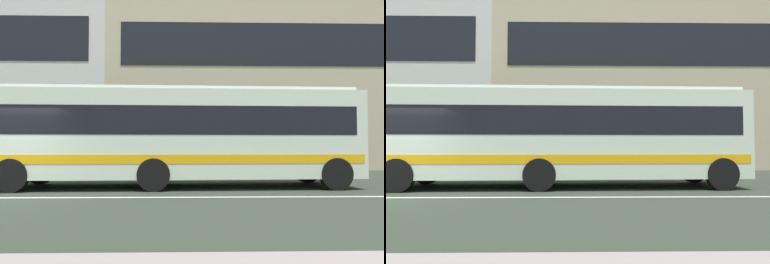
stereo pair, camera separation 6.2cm
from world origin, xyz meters
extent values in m
cube|color=#2D612B|center=(0.78, 6.32, 0.60)|extent=(16.00, 1.10, 1.19)
cube|color=#C1B093|center=(11.77, 15.07, 6.15)|extent=(22.42, 9.19, 12.29)
cube|color=black|center=(11.77, 10.46, 7.13)|extent=(20.62, 0.04, 2.46)
cube|color=silver|center=(4.76, 2.48, 1.74)|extent=(11.90, 2.99, 2.78)
cube|color=black|center=(4.76, 2.48, 2.15)|extent=(11.19, 2.98, 0.89)
cube|color=#EEA813|center=(4.76, 2.48, 0.97)|extent=(11.66, 3.00, 0.28)
cube|color=silver|center=(4.76, 2.48, 3.19)|extent=(11.41, 2.56, 0.12)
cube|color=black|center=(10.67, 2.68, 2.15)|extent=(0.10, 2.18, 0.98)
cylinder|color=black|center=(9.62, 3.85, 0.50)|extent=(1.01, 0.31, 1.00)
cylinder|color=black|center=(9.70, 1.46, 0.50)|extent=(1.01, 0.31, 1.00)
cylinder|color=black|center=(3.98, 3.65, 0.50)|extent=(1.01, 0.31, 1.00)
cylinder|color=black|center=(4.06, 1.27, 0.50)|extent=(1.01, 0.31, 1.00)
cylinder|color=black|center=(-0.19, 3.51, 0.50)|extent=(1.01, 0.31, 1.00)
cylinder|color=black|center=(-0.11, 1.12, 0.50)|extent=(1.01, 0.31, 1.00)
camera|label=1|loc=(4.94, -9.72, 1.36)|focal=33.92mm
camera|label=2|loc=(5.01, -9.72, 1.36)|focal=33.92mm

